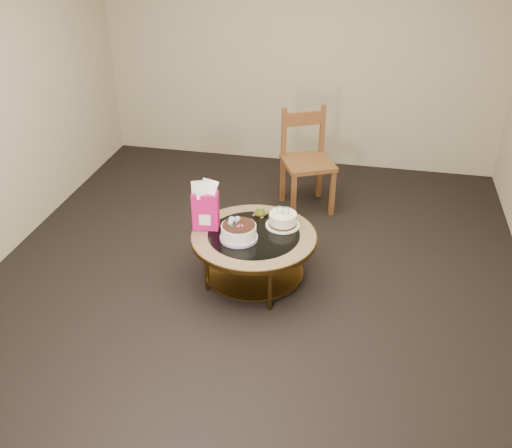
% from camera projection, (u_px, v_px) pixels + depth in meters
% --- Properties ---
extents(ground, '(5.00, 5.00, 0.00)m').
position_uv_depth(ground, '(254.00, 280.00, 4.79)').
color(ground, black).
rests_on(ground, ground).
extents(room_walls, '(4.52, 5.02, 2.61)m').
position_uv_depth(room_walls, '(254.00, 103.00, 4.01)').
color(room_walls, tan).
rests_on(room_walls, ground).
extents(coffee_table, '(1.02, 1.02, 0.46)m').
position_uv_depth(coffee_table, '(254.00, 242.00, 4.60)').
color(coffee_table, brown).
rests_on(coffee_table, ground).
extents(decorated_cake, '(0.30, 0.30, 0.18)m').
position_uv_depth(decorated_cake, '(239.00, 232.00, 4.47)').
color(decorated_cake, '#A790CC').
rests_on(decorated_cake, coffee_table).
extents(cream_cake, '(0.28, 0.28, 0.18)m').
position_uv_depth(cream_cake, '(283.00, 220.00, 4.64)').
color(cream_cake, white).
rests_on(cream_cake, coffee_table).
extents(gift_bag, '(0.22, 0.17, 0.41)m').
position_uv_depth(gift_bag, '(205.00, 206.00, 4.54)').
color(gift_bag, '#EF1683').
rests_on(gift_bag, coffee_table).
extents(pillar_candle, '(0.12, 0.12, 0.08)m').
position_uv_depth(pillar_candle, '(260.00, 212.00, 4.81)').
color(pillar_candle, tan).
rests_on(pillar_candle, coffee_table).
extents(dining_chair, '(0.62, 0.62, 1.01)m').
position_uv_depth(dining_chair, '(307.00, 160.00, 5.66)').
color(dining_chair, brown).
rests_on(dining_chair, ground).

